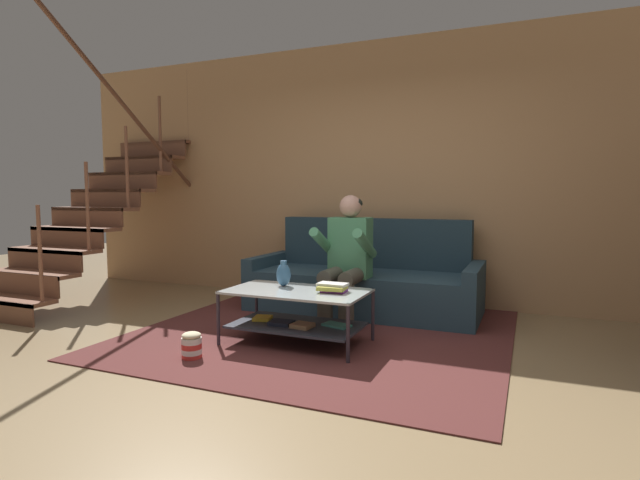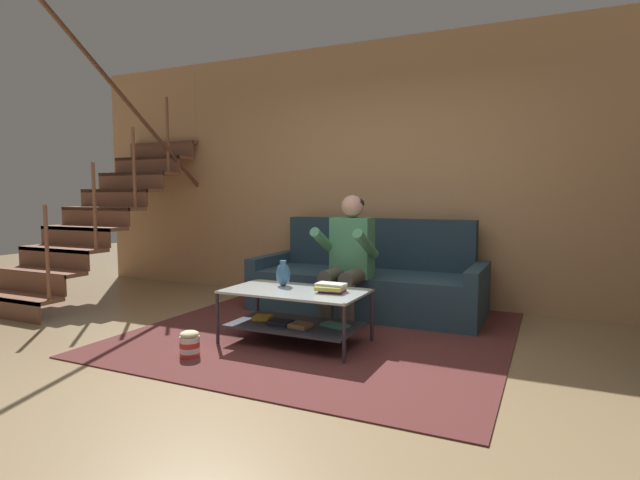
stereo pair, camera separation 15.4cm
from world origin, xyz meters
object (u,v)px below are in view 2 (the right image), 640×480
object	(u,v)px
couch	(368,283)
person_seated_center	(348,255)
book_stack	(331,288)
popcorn_tub	(190,344)
vase	(283,274)
coffee_table	(295,309)

from	to	relation	value
couch	person_seated_center	world-z (taller)	person_seated_center
book_stack	person_seated_center	bearing A→B (deg)	101.72
couch	book_stack	bearing A→B (deg)	-83.32
popcorn_tub	book_stack	bearing A→B (deg)	39.24
person_seated_center	vase	distance (m)	0.73
vase	book_stack	world-z (taller)	vase
vase	popcorn_tub	bearing A→B (deg)	-115.39
couch	person_seated_center	size ratio (longest dim) A/B	1.94
couch	popcorn_tub	world-z (taller)	couch
coffee_table	popcorn_tub	xyz separation A→B (m)	(-0.54, -0.64, -0.19)
coffee_table	book_stack	bearing A→B (deg)	8.35
couch	coffee_table	xyz separation A→B (m)	(-0.15, -1.33, -0.01)
couch	person_seated_center	distance (m)	0.66
vase	popcorn_tub	world-z (taller)	vase
coffee_table	vase	bearing A→B (deg)	145.03
popcorn_tub	person_seated_center	bearing A→B (deg)	63.92
book_stack	popcorn_tub	size ratio (longest dim) A/B	1.15
person_seated_center	popcorn_tub	distance (m)	1.66
vase	popcorn_tub	xyz separation A→B (m)	(-0.36, -0.77, -0.44)
vase	popcorn_tub	distance (m)	0.96
person_seated_center	book_stack	xyz separation A→B (m)	(0.15, -0.72, -0.18)
couch	popcorn_tub	bearing A→B (deg)	-109.32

